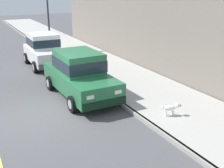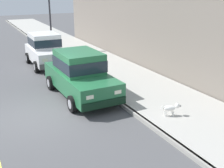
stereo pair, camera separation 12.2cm
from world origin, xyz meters
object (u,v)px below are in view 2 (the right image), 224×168
car_white_hatchback (45,49)px  dog_white (171,108)px  car_green_sedan (80,74)px  street_lamp (50,10)px

car_white_hatchback → dog_white: size_ratio=5.24×
car_white_hatchback → car_green_sedan: bearing=-89.8°
car_green_sedan → street_lamp: (1.38, 9.33, 1.92)m
car_green_sedan → street_lamp: size_ratio=1.05×
car_green_sedan → car_white_hatchback: (-0.02, 5.60, -0.01)m
car_white_hatchback → street_lamp: street_lamp is taller
dog_white → street_lamp: bearing=92.8°
car_green_sedan → dog_white: bearing=-61.1°
dog_white → street_lamp: (-0.62, 12.96, 2.48)m
car_green_sedan → car_white_hatchback: bearing=90.2°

